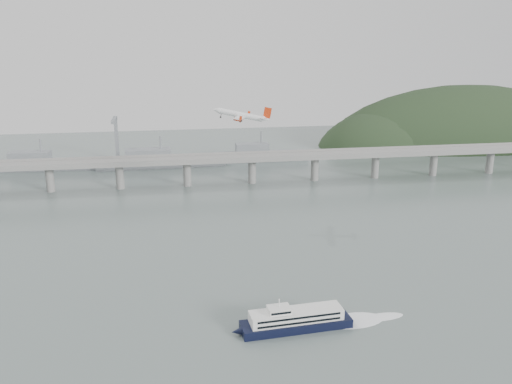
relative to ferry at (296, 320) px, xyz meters
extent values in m
plane|color=slate|center=(-4.80, 15.77, -3.73)|extent=(900.00, 900.00, 0.00)
cube|color=gray|center=(-4.80, 215.77, 16.27)|extent=(800.00, 22.00, 2.20)
cube|color=gray|center=(-4.80, 205.27, 18.27)|extent=(800.00, 0.60, 1.80)
cube|color=gray|center=(-4.80, 226.27, 18.27)|extent=(800.00, 0.60, 1.80)
cylinder|color=gray|center=(-134.80, 215.77, 5.77)|extent=(6.00, 6.00, 21.00)
cylinder|color=gray|center=(-84.80, 215.77, 5.77)|extent=(6.00, 6.00, 21.00)
cylinder|color=gray|center=(-34.80, 215.77, 5.77)|extent=(6.00, 6.00, 21.00)
cylinder|color=gray|center=(15.20, 215.77, 5.77)|extent=(6.00, 6.00, 21.00)
cylinder|color=gray|center=(65.20, 215.77, 5.77)|extent=(6.00, 6.00, 21.00)
cylinder|color=gray|center=(115.20, 215.77, 5.77)|extent=(6.00, 6.00, 21.00)
cylinder|color=gray|center=(165.20, 215.77, 5.77)|extent=(6.00, 6.00, 21.00)
cylinder|color=gray|center=(215.20, 215.77, 5.77)|extent=(6.00, 6.00, 21.00)
ellipsoid|color=black|center=(265.20, 345.77, -21.73)|extent=(320.00, 150.00, 156.00)
ellipsoid|color=black|center=(170.20, 335.77, -15.73)|extent=(140.00, 110.00, 96.00)
cube|color=slate|center=(-154.80, 285.77, 0.27)|extent=(95.67, 20.15, 8.00)
cube|color=slate|center=(-164.30, 285.77, 8.27)|extent=(33.90, 15.02, 8.00)
cylinder|color=slate|center=(-154.80, 285.77, 16.27)|extent=(1.60, 1.60, 14.00)
cube|color=slate|center=(-54.80, 280.77, 0.27)|extent=(110.55, 21.43, 8.00)
cube|color=slate|center=(-65.80, 280.77, 8.27)|extent=(39.01, 16.73, 8.00)
cylinder|color=slate|center=(-54.80, 280.77, 16.27)|extent=(1.60, 1.60, 14.00)
cube|color=slate|center=(35.20, 290.77, 0.27)|extent=(85.00, 13.60, 8.00)
cube|color=slate|center=(26.70, 290.77, 8.27)|extent=(29.75, 11.90, 8.00)
cylinder|color=slate|center=(35.20, 290.77, 16.27)|extent=(1.60, 1.60, 14.00)
cube|color=slate|center=(-94.80, 315.77, 16.27)|extent=(3.00, 3.00, 40.00)
cube|color=slate|center=(-94.80, 305.77, 34.27)|extent=(3.00, 28.00, 3.00)
cube|color=black|center=(0.00, 0.00, -1.96)|extent=(44.90, 14.01, 3.54)
cone|color=black|center=(-23.80, -1.85, -1.96)|extent=(4.68, 3.87, 3.54)
cube|color=white|center=(0.00, 0.00, 2.02)|extent=(37.71, 11.69, 4.42)
cube|color=black|center=(0.35, -4.45, 3.17)|extent=(33.51, 2.75, 0.88)
cube|color=black|center=(0.35, -4.45, 1.05)|extent=(33.51, 2.75, 0.88)
cube|color=black|center=(-0.35, 4.45, 3.17)|extent=(33.51, 2.75, 0.88)
cube|color=black|center=(-0.35, 4.45, 1.05)|extent=(33.51, 2.75, 0.88)
cube|color=white|center=(-7.05, -0.55, 5.38)|extent=(9.29, 6.86, 2.30)
cube|color=black|center=(-6.81, -3.68, 5.38)|extent=(7.94, 0.72, 0.88)
cylinder|color=white|center=(-7.05, -0.55, 8.21)|extent=(0.48, 0.48, 3.54)
ellipsoid|color=white|center=(24.68, 1.92, -3.68)|extent=(26.37, 14.67, 0.18)
ellipsoid|color=white|center=(37.02, 2.88, -3.68)|extent=(19.53, 7.83, 0.18)
cylinder|color=white|center=(-5.54, 123.86, 63.35)|extent=(25.65, 12.13, 7.82)
cone|color=white|center=(-19.47, 128.17, 65.93)|extent=(5.12, 4.56, 3.96)
cone|color=white|center=(8.91, 119.41, 61.15)|extent=(5.79, 4.52, 4.12)
cube|color=white|center=(-4.84, 123.59, 62.28)|extent=(13.43, 31.46, 2.75)
cube|color=white|center=(8.16, 119.68, 61.95)|extent=(6.01, 11.49, 1.32)
cube|color=red|center=(9.59, 119.41, 64.79)|extent=(5.10, 1.53, 6.66)
cylinder|color=red|center=(-4.92, 128.87, 60.98)|extent=(4.68, 3.43, 2.79)
cylinder|color=black|center=(-6.75, 129.44, 61.32)|extent=(1.30, 2.19, 2.16)
cube|color=white|center=(-4.75, 128.87, 61.89)|extent=(2.45, 0.90, 1.51)
cylinder|color=red|center=(-7.84, 119.13, 61.51)|extent=(4.68, 3.43, 2.79)
cylinder|color=black|center=(-9.67, 119.69, 61.85)|extent=(1.30, 2.19, 2.16)
cube|color=white|center=(-7.67, 119.13, 62.42)|extent=(2.45, 0.90, 1.51)
cylinder|color=black|center=(-4.45, 125.90, 60.52)|extent=(0.81, 0.42, 2.26)
cylinder|color=black|center=(-4.63, 125.90, 59.51)|extent=(1.25, 0.65, 1.20)
cylinder|color=black|center=(-5.83, 121.29, 60.76)|extent=(0.81, 0.42, 2.26)
cylinder|color=black|center=(-6.01, 121.29, 59.76)|extent=(1.25, 0.65, 1.20)
cylinder|color=black|center=(-16.46, 127.10, 62.73)|extent=(0.81, 0.42, 2.26)
cylinder|color=black|center=(-16.65, 127.10, 61.73)|extent=(1.25, 0.65, 1.20)
cube|color=red|center=(1.62, 138.11, 62.24)|extent=(1.85, 0.61, 2.45)
cube|color=red|center=(-7.40, 108.00, 63.86)|extent=(1.85, 0.61, 2.45)
camera|label=1|loc=(-45.74, -186.05, 109.41)|focal=38.00mm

